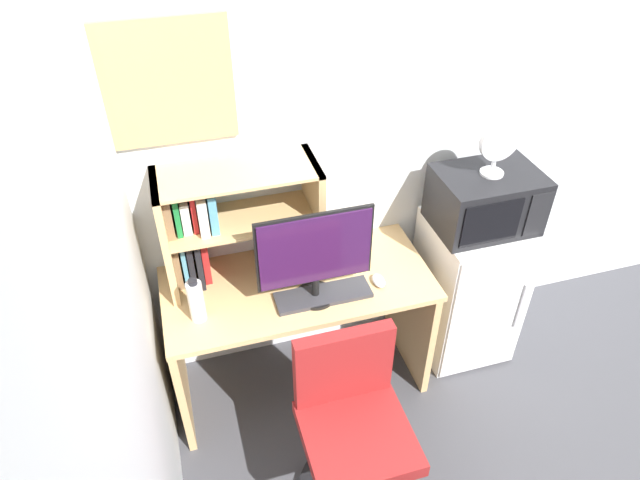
# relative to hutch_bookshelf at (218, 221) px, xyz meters

# --- Properties ---
(wall_back) EXTENTS (6.40, 0.04, 2.60)m
(wall_back) POSITION_rel_hutch_bookshelf_xyz_m (1.64, 0.16, 0.26)
(wall_back) COLOR silver
(wall_back) RESTS_ON ground_plane
(desk) EXTENTS (1.26, 0.59, 0.73)m
(desk) POSITION_rel_hutch_bookshelf_xyz_m (0.32, -0.16, -0.53)
(desk) COLOR tan
(desk) RESTS_ON ground_plane
(hutch_bookshelf) EXTENTS (0.71, 0.30, 0.56)m
(hutch_bookshelf) POSITION_rel_hutch_bookshelf_xyz_m (0.00, 0.00, 0.00)
(hutch_bookshelf) COLOR tan
(hutch_bookshelf) RESTS_ON desk
(monitor) EXTENTS (0.52, 0.18, 0.46)m
(monitor) POSITION_rel_hutch_bookshelf_xyz_m (0.37, -0.28, -0.05)
(monitor) COLOR black
(monitor) RESTS_ON desk
(keyboard) EXTENTS (0.44, 0.14, 0.02)m
(keyboard) POSITION_rel_hutch_bookshelf_xyz_m (0.41, -0.29, -0.30)
(keyboard) COLOR #333338
(keyboard) RESTS_ON desk
(computer_mouse) EXTENTS (0.06, 0.10, 0.03)m
(computer_mouse) POSITION_rel_hutch_bookshelf_xyz_m (0.68, -0.27, -0.29)
(computer_mouse) COLOR silver
(computer_mouse) RESTS_ON desk
(water_bottle) EXTENTS (0.07, 0.07, 0.22)m
(water_bottle) POSITION_rel_hutch_bookshelf_xyz_m (-0.15, -0.26, -0.20)
(water_bottle) COLOR silver
(water_bottle) RESTS_ON desk
(mini_fridge) EXTENTS (0.46, 0.50, 0.84)m
(mini_fridge) POSITION_rel_hutch_bookshelf_xyz_m (1.27, -0.13, -0.61)
(mini_fridge) COLOR white
(mini_fridge) RESTS_ON ground_plane
(microwave) EXTENTS (0.49, 0.36, 0.29)m
(microwave) POSITION_rel_hutch_bookshelf_xyz_m (1.27, -0.13, -0.05)
(microwave) COLOR black
(microwave) RESTS_ON mini_fridge
(desk_fan) EXTENTS (0.19, 0.11, 0.28)m
(desk_fan) POSITION_rel_hutch_bookshelf_xyz_m (1.28, -0.13, 0.26)
(desk_fan) COLOR silver
(desk_fan) RESTS_ON microwave
(desk_chair) EXTENTS (0.51, 0.51, 0.86)m
(desk_chair) POSITION_rel_hutch_bookshelf_xyz_m (0.39, -0.79, -0.66)
(desk_chair) COLOR black
(desk_chair) RESTS_ON ground_plane
(wall_corkboard) EXTENTS (0.65, 0.02, 0.51)m
(wall_corkboard) POSITION_rel_hutch_bookshelf_xyz_m (-0.18, 0.13, 0.60)
(wall_corkboard) COLOR tan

